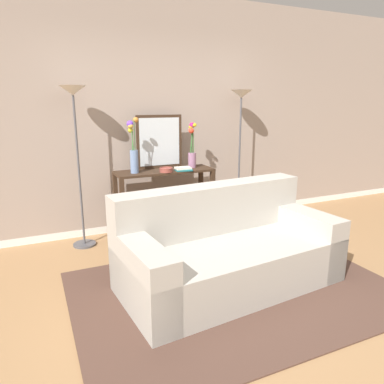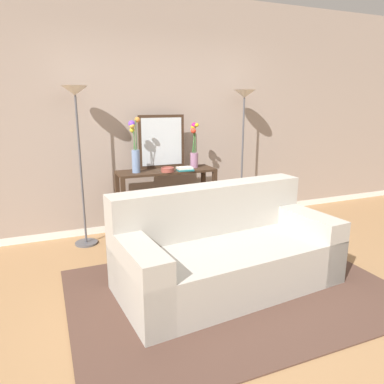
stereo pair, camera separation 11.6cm
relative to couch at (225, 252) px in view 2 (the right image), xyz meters
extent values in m
cube|color=#9E754C|center=(-0.07, -0.35, -0.32)|extent=(16.00, 16.00, 0.02)
cube|color=white|center=(-0.07, 1.84, -0.27)|extent=(12.00, 0.15, 0.09)
cube|color=gray|center=(-0.07, 1.84, 1.19)|extent=(12.00, 0.14, 2.82)
cube|color=#51382D|center=(0.01, -0.16, -0.30)|extent=(2.80, 1.94, 0.01)
cube|color=#ADA89E|center=(0.01, -0.06, -0.10)|extent=(2.03, 1.11, 0.42)
cube|color=#ADA89E|center=(-0.03, 0.27, 0.34)|extent=(1.97, 0.44, 0.46)
cube|color=#ADA89E|center=(-0.85, -0.14, -0.01)|extent=(0.33, 0.95, 0.60)
cube|color=#ADA89E|center=(0.86, 0.02, -0.01)|extent=(0.33, 0.95, 0.60)
cube|color=#382619|center=(-0.07, 1.43, 0.50)|extent=(1.20, 0.39, 0.03)
cube|color=#382619|center=(-0.07, 1.43, -0.16)|extent=(1.10, 0.33, 0.01)
cube|color=#382619|center=(-0.65, 1.26, 0.09)|extent=(0.05, 0.05, 0.80)
cube|color=#382619|center=(0.50, 1.26, 0.09)|extent=(0.05, 0.05, 0.80)
cube|color=#382619|center=(-0.65, 1.60, 0.09)|extent=(0.05, 0.05, 0.80)
cube|color=#382619|center=(0.50, 1.60, 0.09)|extent=(0.05, 0.05, 0.80)
cylinder|color=#4C4C51|center=(-1.07, 1.47, -0.30)|extent=(0.26, 0.26, 0.02)
cylinder|color=#4C4C51|center=(-1.07, 1.47, 0.55)|extent=(0.02, 0.02, 1.68)
cone|color=silver|center=(-1.07, 1.47, 1.44)|extent=(0.28, 0.28, 0.10)
cylinder|color=#4C4C51|center=(1.01, 1.47, -0.30)|extent=(0.26, 0.26, 0.02)
cylinder|color=#4C4C51|center=(1.01, 1.47, 0.54)|extent=(0.02, 0.02, 1.66)
cone|color=silver|center=(1.01, 1.47, 1.42)|extent=(0.28, 0.28, 0.10)
cube|color=#382619|center=(-0.07, 1.60, 0.84)|extent=(0.59, 0.02, 0.65)
cube|color=silver|center=(-0.07, 1.59, 0.84)|extent=(0.52, 0.01, 0.58)
cylinder|color=#6B84AD|center=(-0.45, 1.40, 0.65)|extent=(0.09, 0.09, 0.27)
cylinder|color=#3D7538|center=(-0.47, 1.40, 0.92)|extent=(0.02, 0.04, 0.28)
sphere|color=gold|center=(-0.48, 1.39, 1.06)|extent=(0.06, 0.06, 0.06)
cylinder|color=#3D7538|center=(-0.44, 1.40, 0.95)|extent=(0.02, 0.05, 0.34)
sphere|color=#C6762D|center=(-0.42, 1.39, 1.13)|extent=(0.06, 0.06, 0.06)
cylinder|color=#3D7538|center=(-0.47, 1.40, 0.93)|extent=(0.01, 0.05, 0.30)
sphere|color=#6C3BD3|center=(-0.49, 1.40, 1.08)|extent=(0.08, 0.08, 0.08)
cylinder|color=#3D7538|center=(-0.46, 1.41, 0.90)|extent=(0.02, 0.02, 0.23)
sphere|color=gold|center=(-0.48, 1.43, 1.01)|extent=(0.06, 0.06, 0.06)
cylinder|color=gray|center=(0.31, 1.45, 0.61)|extent=(0.10, 0.10, 0.19)
cylinder|color=#3D7538|center=(0.30, 1.47, 0.84)|extent=(0.04, 0.02, 0.28)
sphere|color=#D45544|center=(0.30, 1.49, 0.99)|extent=(0.05, 0.05, 0.05)
cylinder|color=#3D7538|center=(0.31, 1.47, 0.87)|extent=(0.03, 0.02, 0.34)
sphere|color=#C21769|center=(0.32, 1.49, 1.04)|extent=(0.07, 0.07, 0.07)
cylinder|color=#3D7538|center=(0.32, 1.44, 0.87)|extent=(0.03, 0.03, 0.34)
sphere|color=gold|center=(0.33, 1.43, 1.05)|extent=(0.05, 0.05, 0.05)
cylinder|color=#3D7538|center=(0.30, 1.44, 0.84)|extent=(0.02, 0.02, 0.28)
sphere|color=red|center=(0.28, 1.43, 0.98)|extent=(0.07, 0.07, 0.07)
cylinder|color=#3D7538|center=(0.31, 1.47, 0.86)|extent=(0.02, 0.01, 0.32)
sphere|color=gold|center=(0.31, 1.49, 1.02)|extent=(0.06, 0.06, 0.06)
cylinder|color=brown|center=(-0.10, 1.30, 0.54)|extent=(0.16, 0.16, 0.04)
torus|color=brown|center=(-0.10, 1.30, 0.56)|extent=(0.16, 0.16, 0.01)
cube|color=#1E7075|center=(0.12, 1.30, 0.53)|extent=(0.21, 0.16, 0.02)
cube|color=silver|center=(0.12, 1.31, 0.55)|extent=(0.19, 0.13, 0.02)
cube|color=#B77F33|center=(-0.54, 1.43, -0.25)|extent=(0.06, 0.17, 0.13)
cube|color=navy|center=(-0.49, 1.43, -0.26)|extent=(0.03, 0.17, 0.10)
cube|color=slate|center=(-0.46, 1.43, -0.25)|extent=(0.04, 0.14, 0.12)
cube|color=#2D2D33|center=(-0.41, 1.43, -0.26)|extent=(0.04, 0.18, 0.10)
cube|color=#1E7075|center=(-0.37, 1.43, -0.26)|extent=(0.04, 0.14, 0.11)
cube|color=#BC3328|center=(-0.32, 1.43, -0.25)|extent=(0.06, 0.17, 0.11)
cube|color=maroon|center=(-0.27, 1.43, -0.26)|extent=(0.02, 0.17, 0.10)
cube|color=silver|center=(-0.23, 1.43, -0.25)|extent=(0.06, 0.18, 0.13)
cube|color=#236033|center=(-0.18, 1.43, -0.25)|extent=(0.02, 0.17, 0.12)
camera|label=1|loc=(-1.54, -2.65, 1.33)|focal=33.71mm
camera|label=2|loc=(-1.44, -2.69, 1.33)|focal=33.71mm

